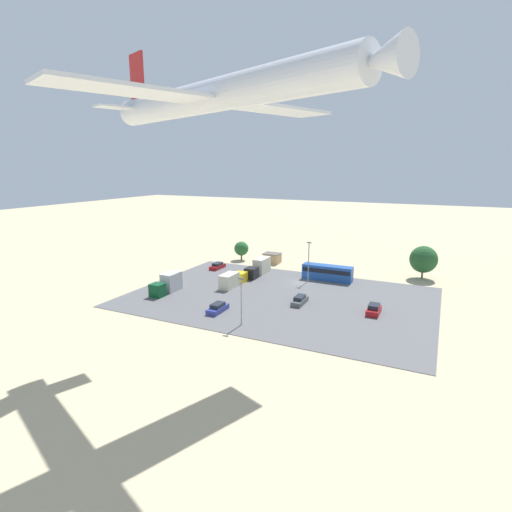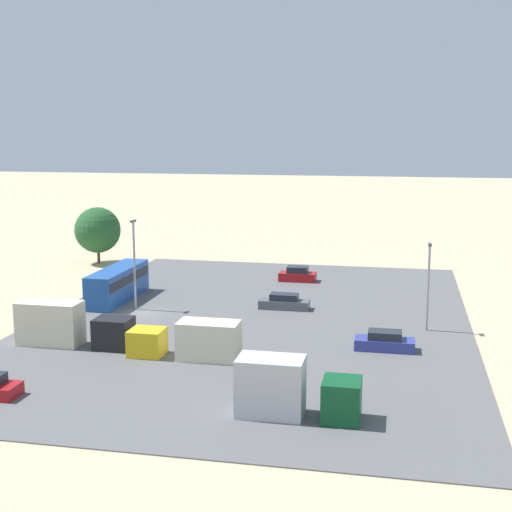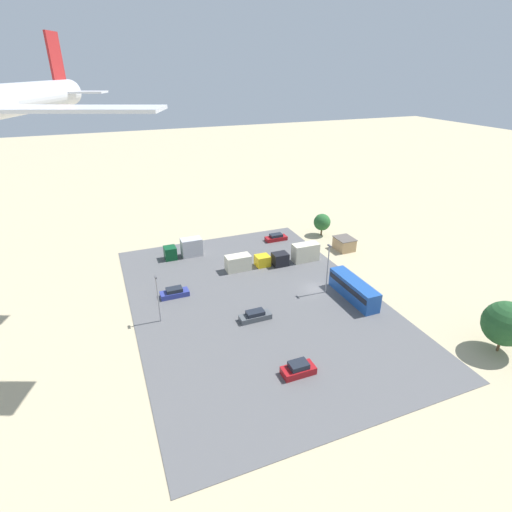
# 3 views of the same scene
# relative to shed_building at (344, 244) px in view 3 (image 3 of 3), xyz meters

# --- Properties ---
(ground_plane) EXTENTS (400.00, 400.00, 0.00)m
(ground_plane) POSITION_rel_shed_building_xyz_m (-11.97, 13.45, -1.28)
(ground_plane) COLOR tan
(parking_lot_surface) EXTENTS (54.35, 37.69, 0.08)m
(parking_lot_surface) POSITION_rel_shed_building_xyz_m (-11.97, 24.15, -1.24)
(parking_lot_surface) COLOR #565659
(parking_lot_surface) RESTS_ON ground
(shed_building) EXTENTS (4.15, 3.47, 2.54)m
(shed_building) POSITION_rel_shed_building_xyz_m (0.00, 0.00, 0.00)
(shed_building) COLOR tan
(shed_building) RESTS_ON ground
(bus) EXTENTS (10.58, 2.62, 3.20)m
(bus) POSITION_rel_shed_building_xyz_m (-16.80, 9.29, 0.53)
(bus) COLOR #1E4C9E
(bus) RESTS_ON ground
(parked_car_0) EXTENTS (1.75, 4.74, 1.45)m
(parked_car_0) POSITION_rel_shed_building_xyz_m (-16.55, 26.15, -0.59)
(parked_car_0) COLOR #4C5156
(parked_car_0) RESTS_ON ground
(parked_car_1) EXTENTS (1.93, 4.65, 1.43)m
(parked_car_1) POSITION_rel_shed_building_xyz_m (9.39, 10.95, -0.60)
(parked_car_1) COLOR maroon
(parked_car_1) RESTS_ON ground
(parked_car_2) EXTENTS (1.99, 4.11, 1.65)m
(parked_car_2) POSITION_rel_shed_building_xyz_m (-29.19, 25.58, -0.51)
(parked_car_2) COLOR maroon
(parked_car_2) RESTS_ON ground
(parked_car_3) EXTENTS (1.89, 4.58, 1.50)m
(parked_car_3) POSITION_rel_shed_building_xyz_m (-5.53, 35.85, -0.58)
(parked_car_3) COLOR navy
(parked_car_3) RESTS_ON ground
(parked_truck_0) EXTENTS (2.36, 8.35, 2.85)m
(parked_truck_0) POSITION_rel_shed_building_xyz_m (-0.60, 21.78, 0.11)
(parked_truck_0) COLOR gold
(parked_truck_0) RESTS_ON ground
(parked_truck_1) EXTENTS (2.45, 7.32, 3.52)m
(parked_truck_1) POSITION_rel_shed_building_xyz_m (8.72, 30.71, 0.41)
(parked_truck_1) COLOR #0C4723
(parked_truck_1) RESTS_ON ground
(parked_truck_2) EXTENTS (2.31, 9.23, 3.44)m
(parked_truck_2) POSITION_rel_shed_building_xyz_m (-1.68, 11.38, 0.37)
(parked_truck_2) COLOR black
(parked_truck_2) RESTS_ON ground
(tree_near_shed) EXTENTS (3.67, 3.67, 4.89)m
(tree_near_shed) POSITION_rel_shed_building_xyz_m (8.51, 0.33, 1.77)
(tree_near_shed) COLOR brown
(tree_near_shed) RESTS_ON ground
(tree_apron_mid) EXTENTS (5.79, 5.79, 7.19)m
(tree_apron_mid) POSITION_rel_shed_building_xyz_m (-35.02, -0.88, 3.01)
(tree_apron_mid) COLOR brown
(tree_apron_mid) RESTS_ON ground
(light_pole_lot_centre) EXTENTS (0.90, 0.28, 7.47)m
(light_pole_lot_centre) POSITION_rel_shed_building_xyz_m (-11.73, 39.17, 2.96)
(light_pole_lot_centre) COLOR gray
(light_pole_lot_centre) RESTS_ON ground
(light_pole_lot_edge) EXTENTS (0.90, 0.28, 8.50)m
(light_pole_lot_edge) POSITION_rel_shed_building_xyz_m (-13.55, 12.39, 3.48)
(light_pole_lot_edge) COLOR gray
(light_pole_lot_edge) RESTS_ON ground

